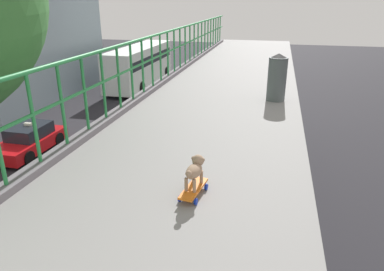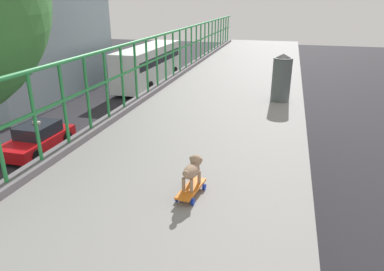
# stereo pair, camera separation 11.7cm
# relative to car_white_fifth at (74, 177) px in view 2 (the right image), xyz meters

# --- Properties ---
(car_white_fifth) EXTENTS (1.84, 4.09, 1.43)m
(car_white_fifth) POSITION_rel_car_white_fifth_xyz_m (0.00, 0.00, 0.00)
(car_white_fifth) COLOR silver
(car_white_fifth) RESTS_ON ground
(car_red_taxi_sixth) EXTENTS (1.85, 3.94, 1.48)m
(car_red_taxi_sixth) POSITION_rel_car_white_fifth_xyz_m (-3.97, 3.11, -0.05)
(car_red_taxi_sixth) COLOR red
(car_red_taxi_sixth) RESTS_ON ground
(city_bus) EXTENTS (2.50, 10.31, 3.24)m
(city_bus) POSITION_rel_car_white_fifth_xyz_m (-3.97, 17.94, 1.15)
(city_bus) COLOR white
(city_bus) RESTS_ON ground
(toy_skateboard) EXTENTS (0.25, 0.51, 0.09)m
(toy_skateboard) POSITION_rel_car_white_fifth_xyz_m (6.57, -7.16, 4.44)
(toy_skateboard) COLOR orange
(toy_skateboard) RESTS_ON overpass_deck
(small_dog) EXTENTS (0.18, 0.39, 0.31)m
(small_dog) POSITION_rel_car_white_fifth_xyz_m (6.57, -7.11, 4.65)
(small_dog) COLOR #A38266
(small_dog) RESTS_ON toy_skateboard
(litter_bin) EXTENTS (0.38, 0.38, 0.94)m
(litter_bin) POSITION_rel_car_white_fifth_xyz_m (7.34, -3.14, 4.85)
(litter_bin) COLOR #4C5456
(litter_bin) RESTS_ON overpass_deck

